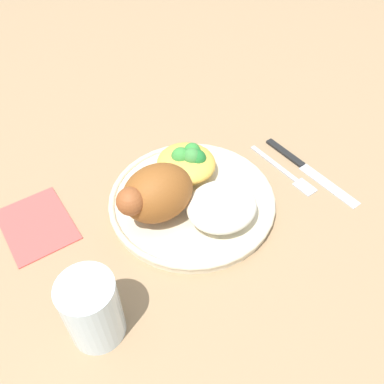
{
  "coord_description": "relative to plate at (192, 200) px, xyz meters",
  "views": [
    {
      "loc": [
        0.22,
        0.34,
        0.46
      ],
      "look_at": [
        0.0,
        0.0,
        0.03
      ],
      "focal_mm": 38.26,
      "sensor_mm": 36.0,
      "label": 1
    }
  ],
  "objects": [
    {
      "name": "roasted_chicken",
      "position": [
        0.06,
        -0.0,
        0.05
      ],
      "size": [
        0.11,
        0.08,
        0.08
      ],
      "color": "brown",
      "rests_on": "plate"
    },
    {
      "name": "ground_plane",
      "position": [
        0.0,
        0.0,
        -0.01
      ],
      "size": [
        2.0,
        2.0,
        0.0
      ],
      "primitive_type": "plane",
      "color": "#997956"
    },
    {
      "name": "water_glass",
      "position": [
        0.2,
        0.11,
        0.04
      ],
      "size": [
        0.06,
        0.06,
        0.1
      ],
      "primitive_type": "cylinder",
      "color": "silver",
      "rests_on": "ground_plane"
    },
    {
      "name": "fork",
      "position": [
        -0.16,
        0.02,
        -0.01
      ],
      "size": [
        0.03,
        0.14,
        0.01
      ],
      "color": "#B2B2B7",
      "rests_on": "ground_plane"
    },
    {
      "name": "plate",
      "position": [
        0.0,
        0.0,
        0.0
      ],
      "size": [
        0.25,
        0.25,
        0.02
      ],
      "color": "beige",
      "rests_on": "ground_plane"
    },
    {
      "name": "rice_pile",
      "position": [
        -0.01,
        0.05,
        0.03
      ],
      "size": [
        0.1,
        0.09,
        0.04
      ],
      "primitive_type": "ellipsoid",
      "color": "white",
      "rests_on": "plate"
    },
    {
      "name": "knife",
      "position": [
        -0.2,
        0.03,
        -0.01
      ],
      "size": [
        0.03,
        0.19,
        0.01
      ],
      "color": "black",
      "rests_on": "ground_plane"
    },
    {
      "name": "napkin",
      "position": [
        0.21,
        -0.09,
        -0.01
      ],
      "size": [
        0.09,
        0.12,
        0.0
      ],
      "primitive_type": "cube",
      "rotation": [
        0.0,
        0.0,
        0.02
      ],
      "color": "#DB4C47",
      "rests_on": "ground_plane"
    },
    {
      "name": "mac_cheese_with_broccoli",
      "position": [
        -0.02,
        -0.05,
        0.03
      ],
      "size": [
        0.09,
        0.09,
        0.05
      ],
      "color": "gold",
      "rests_on": "plate"
    }
  ]
}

